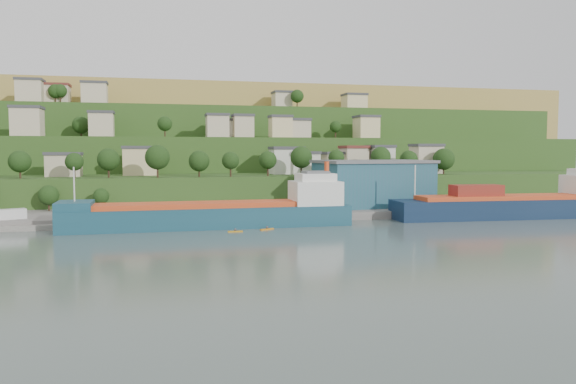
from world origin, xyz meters
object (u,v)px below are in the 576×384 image
object	(u,v)px
cargo_ship_near	(219,215)
warehouse	(373,183)
cargo_ship_far	(521,207)
caravan	(10,216)
kayak_orange	(267,229)

from	to	relation	value
cargo_ship_near	warehouse	distance (m)	49.86
cargo_ship_far	caravan	distance (m)	125.16
cargo_ship_near	warehouse	bearing A→B (deg)	22.82
warehouse	caravan	distance (m)	92.21
warehouse	caravan	world-z (taller)	warehouse
cargo_ship_near	warehouse	size ratio (longest dim) A/B	1.99
caravan	kayak_orange	world-z (taller)	caravan
caravan	cargo_ship_far	bearing A→B (deg)	-27.68
cargo_ship_far	caravan	bearing A→B (deg)	178.80
warehouse	kayak_orange	xyz separation A→B (m)	(-35.65, -26.50, -8.18)
cargo_ship_far	warehouse	distance (m)	39.06
warehouse	kayak_orange	size ratio (longest dim) A/B	9.73
cargo_ship_far	kayak_orange	world-z (taller)	cargo_ship_far
cargo_ship_near	cargo_ship_far	distance (m)	78.84
warehouse	caravan	xyz separation A→B (m)	(-91.47, -10.22, -5.69)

